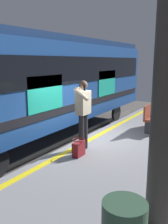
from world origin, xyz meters
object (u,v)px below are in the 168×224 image
train_carriage (51,79)px  bench (155,115)px  handbag (79,148)px  passenger (83,109)px  station_column (167,81)px

train_carriage → bench: (-0.65, 3.96, -1.10)m
train_carriage → handbag: train_carriage is taller
handbag → passenger: bearing=-160.5°
passenger → bench: (-2.89, 1.06, -0.58)m
bench → train_carriage: bearing=-80.7°
train_carriage → passenger: 3.70m
passenger → handbag: (0.47, 0.17, -0.88)m
train_carriage → handbag: size_ratio=27.07×
handbag → bench: bench is taller
passenger → station_column: 3.33m
handbag → station_column: 3.34m
train_carriage → bench: bearing=99.3°
passenger → handbag: size_ratio=4.30×
handbag → bench: 3.48m
passenger → station_column: size_ratio=0.44×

